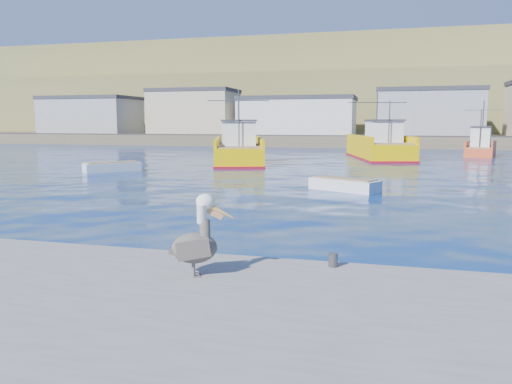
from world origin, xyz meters
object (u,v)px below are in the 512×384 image
at_px(skiff_mid, 344,186).
at_px(pelican, 197,241).
at_px(boat_orange, 481,147).
at_px(trawler_yellow_b, 379,147).
at_px(skiff_left, 112,168).
at_px(trawler_yellow_a, 239,151).

xyz_separation_m(skiff_mid, pelican, (-1.59, -17.41, 0.96)).
bearing_deg(boat_orange, trawler_yellow_b, -149.17).
xyz_separation_m(boat_orange, skiff_mid, (-11.91, -31.17, -0.72)).
bearing_deg(skiff_left, skiff_mid, -19.45).
height_order(trawler_yellow_a, boat_orange, trawler_yellow_a).
height_order(trawler_yellow_b, skiff_mid, trawler_yellow_b).
bearing_deg(trawler_yellow_a, boat_orange, 33.95).
bearing_deg(pelican, skiff_left, 123.97).
distance_m(trawler_yellow_b, boat_orange, 12.19).
height_order(trawler_yellow_a, pelican, trawler_yellow_a).
xyz_separation_m(trawler_yellow_b, pelican, (-3.03, -42.34, 0.11)).
xyz_separation_m(trawler_yellow_a, skiff_mid, (10.62, -16.01, -0.83)).
relative_size(trawler_yellow_a, boat_orange, 1.70).
relative_size(trawler_yellow_b, boat_orange, 1.75).
relative_size(skiff_mid, pelican, 2.33).
bearing_deg(trawler_yellow_b, boat_orange, 30.83).
height_order(skiff_left, pelican, pelican).
bearing_deg(skiff_left, pelican, -56.03).
bearing_deg(skiff_mid, boat_orange, 69.10).
xyz_separation_m(boat_orange, pelican, (-13.49, -48.59, 0.25)).
height_order(trawler_yellow_b, pelican, trawler_yellow_b).
height_order(boat_orange, skiff_left, boat_orange).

